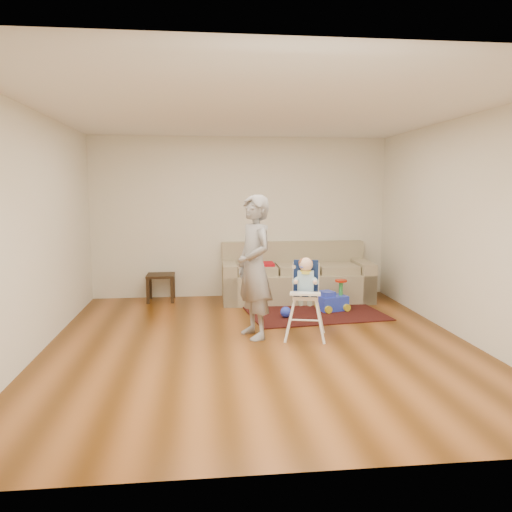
{
  "coord_description": "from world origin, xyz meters",
  "views": [
    {
      "loc": [
        -0.68,
        -5.72,
        1.82
      ],
      "look_at": [
        0.0,
        0.4,
        1.0
      ],
      "focal_mm": 35.0,
      "sensor_mm": 36.0,
      "label": 1
    }
  ],
  "objects": [
    {
      "name": "high_chair",
      "position": [
        0.58,
        0.17,
        0.49
      ],
      "size": [
        0.56,
        0.56,
        1.01
      ],
      "rotation": [
        0.0,
        0.0,
        -0.23
      ],
      "color": "white",
      "rests_on": "ground"
    },
    {
      "name": "room_envelope",
      "position": [
        0.0,
        0.53,
        1.88
      ],
      "size": [
        5.04,
        5.52,
        2.72
      ],
      "color": "silver",
      "rests_on": "ground"
    },
    {
      "name": "adult",
      "position": [
        -0.03,
        0.28,
        0.88
      ],
      "size": [
        0.61,
        0.75,
        1.76
      ],
      "primitive_type": "imported",
      "rotation": [
        0.0,
        0.0,
        -1.23
      ],
      "color": "gray",
      "rests_on": "ground"
    },
    {
      "name": "ride_on_toy",
      "position": [
        1.28,
        1.46,
        0.25
      ],
      "size": [
        0.49,
        0.41,
        0.46
      ],
      "primitive_type": null,
      "rotation": [
        0.0,
        0.0,
        0.29
      ],
      "color": "blue",
      "rests_on": "area_rug"
    },
    {
      "name": "toy_ball",
      "position": [
        0.51,
        1.12,
        0.09
      ],
      "size": [
        0.15,
        0.15,
        0.15
      ],
      "primitive_type": "sphere",
      "color": "blue",
      "rests_on": "area_rug"
    },
    {
      "name": "side_table",
      "position": [
        -1.35,
        2.47,
        0.22
      ],
      "size": [
        0.44,
        0.44,
        0.44
      ],
      "primitive_type": null,
      "color": "black",
      "rests_on": "ground"
    },
    {
      "name": "ground",
      "position": [
        0.0,
        0.0,
        0.0
      ],
      "size": [
        5.5,
        5.5,
        0.0
      ],
      "primitive_type": "plane",
      "color": "#4F2A0A",
      "rests_on": "ground"
    },
    {
      "name": "sofa",
      "position": [
        0.88,
        2.3,
        0.47
      ],
      "size": [
        2.45,
        1.05,
        0.94
      ],
      "rotation": [
        0.0,
        0.0,
        -0.02
      ],
      "color": "gray",
      "rests_on": "ground"
    },
    {
      "name": "area_rug",
      "position": [
        0.97,
        1.42,
        0.01
      ],
      "size": [
        2.1,
        1.68,
        0.02
      ],
      "primitive_type": "cube",
      "rotation": [
        0.0,
        0.0,
        0.12
      ],
      "color": "black",
      "rests_on": "ground"
    }
  ]
}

